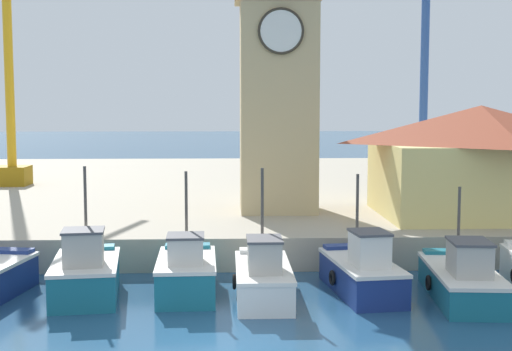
# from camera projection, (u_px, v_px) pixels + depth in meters

# --- Properties ---
(quay_wharf) EXTENTS (120.00, 40.00, 1.30)m
(quay_wharf) POSITION_uv_depth(u_px,v_px,m) (227.00, 191.00, 46.88)
(quay_wharf) COLOR #A89E89
(quay_wharf) RESTS_ON ground
(fishing_boat_mid_left) EXTENTS (2.58, 4.33, 4.32)m
(fishing_boat_mid_left) POSITION_uv_depth(u_px,v_px,m) (86.00, 273.00, 23.46)
(fishing_boat_mid_left) COLOR #196B7F
(fishing_boat_mid_left) RESTS_ON ground
(fishing_boat_center) EXTENTS (2.13, 4.17, 4.11)m
(fishing_boat_center) POSITION_uv_depth(u_px,v_px,m) (186.00, 272.00, 23.82)
(fishing_boat_center) COLOR #196B7F
(fishing_boat_center) RESTS_ON ground
(fishing_boat_mid_right) EXTENTS (1.91, 4.77, 4.25)m
(fishing_boat_mid_right) POSITION_uv_depth(u_px,v_px,m) (263.00, 277.00, 23.38)
(fishing_boat_mid_right) COLOR silver
(fishing_boat_mid_right) RESTS_ON ground
(fishing_boat_right_inner) EXTENTS (2.38, 4.78, 4.00)m
(fishing_boat_right_inner) POSITION_uv_depth(u_px,v_px,m) (362.00, 272.00, 23.94)
(fishing_boat_right_inner) COLOR navy
(fishing_boat_right_inner) RESTS_ON ground
(fishing_boat_right_outer) EXTENTS (2.42, 5.37, 3.63)m
(fishing_boat_right_outer) POSITION_uv_depth(u_px,v_px,m) (462.00, 279.00, 23.25)
(fishing_boat_right_outer) COLOR #196B7F
(fishing_boat_right_outer) RESTS_ON ground
(clock_tower) EXTENTS (4.04, 4.04, 14.77)m
(clock_tower) POSITION_uv_depth(u_px,v_px,m) (278.00, 64.00, 33.51)
(clock_tower) COLOR tan
(clock_tower) RESTS_ON quay_wharf
(warehouse_right) EXTENTS (9.26, 7.38, 5.02)m
(warehouse_right) POSITION_uv_depth(u_px,v_px,m) (480.00, 160.00, 32.31)
(warehouse_right) COLOR #E5D17A
(warehouse_right) RESTS_ON quay_wharf
(port_crane_near) EXTENTS (5.70, 8.61, 18.69)m
(port_crane_near) POSITION_uv_depth(u_px,v_px,m) (425.00, 69.00, 48.07)
(port_crane_near) COLOR navy
(port_crane_near) RESTS_ON quay_wharf
(port_crane_far) EXTENTS (5.10, 7.38, 18.87)m
(port_crane_far) POSITION_uv_depth(u_px,v_px,m) (11.00, 70.00, 44.14)
(port_crane_far) COLOR #976E11
(port_crane_far) RESTS_ON quay_wharf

